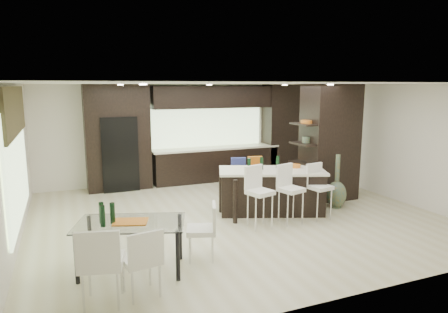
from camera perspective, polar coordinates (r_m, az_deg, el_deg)
name	(u,v)px	position (r m, az deg, el deg)	size (l,w,h in m)	color
ground	(235,216)	(8.37, 1.57, -8.45)	(8.00, 8.00, 0.00)	beige
back_wall	(185,133)	(11.30, -5.56, 3.38)	(8.00, 0.02, 2.70)	silver
left_wall	(13,166)	(7.42, -27.96, -1.27)	(0.02, 7.00, 2.70)	silver
right_wall	(388,141)	(10.31, 22.43, 2.02)	(0.02, 7.00, 2.70)	silver
ceiling	(236,84)	(7.93, 1.66, 10.38)	(8.00, 7.00, 0.02)	white
window_left	(16,164)	(7.61, -27.52, -0.97)	(0.04, 3.20, 1.90)	#B2D199
window_back	(206,125)	(11.43, -2.63, 4.50)	(3.40, 0.04, 1.20)	#B2D199
stone_accent	(14,111)	(7.51, -27.85, 5.80)	(0.08, 3.00, 0.80)	brown
ceiling_spots	(231,85)	(8.16, 0.94, 10.23)	(4.00, 3.00, 0.02)	white
back_cabinetry	(206,133)	(11.14, -2.61, 3.32)	(6.80, 0.68, 2.70)	black
refrigerator	(119,153)	(10.60, -14.82, 0.46)	(0.90, 0.68, 1.90)	black
partition_column	(330,142)	(9.70, 14.85, 1.99)	(1.20, 0.80, 2.70)	black
kitchen_island	(271,191)	(8.56, 6.78, -4.89)	(2.20, 0.95, 0.92)	black
stool_left	(260,203)	(7.58, 5.15, -6.69)	(0.42, 0.42, 0.95)	white
stool_mid	(291,200)	(7.91, 9.51, -6.16)	(0.41, 0.41, 0.93)	white
stool_right	(320,197)	(8.28, 13.49, -5.66)	(0.40, 0.40, 0.90)	white
bench	(252,182)	(10.12, 4.09, -3.66)	(1.35, 0.52, 0.52)	black
floor_vase	(337,181)	(9.09, 15.83, -3.42)	(0.44, 0.44, 1.19)	#4E5D42
dining_table	(132,247)	(6.05, -13.05, -12.44)	(1.52, 0.86, 0.73)	white
chair_near	(141,264)	(5.37, -11.77, -14.79)	(0.46, 0.46, 0.84)	white
chair_far	(102,267)	(5.27, -17.00, -14.92)	(0.51, 0.51, 0.94)	white
chair_end	(201,234)	(6.27, -3.29, -10.98)	(0.44, 0.44, 0.81)	white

